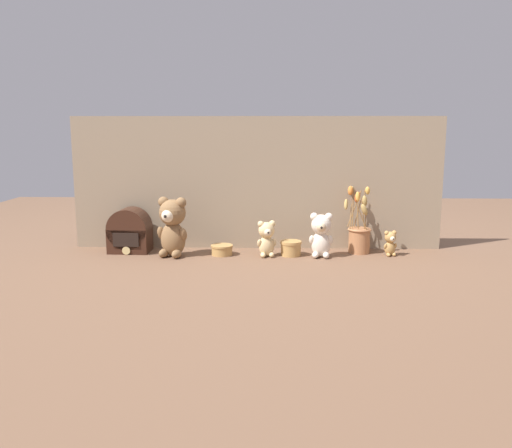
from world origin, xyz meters
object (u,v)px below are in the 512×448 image
at_px(flower_vase, 359,234).
at_px(decorative_tin_short, 291,248).
at_px(teddy_bear_medium, 321,234).
at_px(teddy_bear_tiny, 390,243).
at_px(decorative_tin_tall, 222,250).
at_px(teddy_bear_small, 267,238).
at_px(teddy_bear_large, 172,226).
at_px(vintage_radio, 130,233).

bearing_deg(flower_vase, decorative_tin_short, -168.60).
distance_m(teddy_bear_medium, flower_vase, 0.20).
relative_size(teddy_bear_tiny, flower_vase, 0.37).
height_order(teddy_bear_medium, decorative_tin_tall, teddy_bear_medium).
relative_size(teddy_bear_small, flower_vase, 0.52).
distance_m(teddy_bear_tiny, decorative_tin_tall, 0.76).
bearing_deg(teddy_bear_tiny, decorative_tin_tall, -179.72).
bearing_deg(teddy_bear_large, vintage_radio, 158.97).
bearing_deg(decorative_tin_tall, teddy_bear_medium, -3.88).
bearing_deg(teddy_bear_large, teddy_bear_medium, 0.09).
bearing_deg(teddy_bear_medium, teddy_bear_large, -179.91).
bearing_deg(vintage_radio, decorative_tin_short, -4.25).
xyz_separation_m(teddy_bear_large, decorative_tin_tall, (0.22, 0.03, -0.12)).
height_order(decorative_tin_tall, decorative_tin_short, decorative_tin_short).
xyz_separation_m(teddy_bear_tiny, decorative_tin_tall, (-0.76, -0.00, -0.04)).
distance_m(teddy_bear_small, teddy_bear_tiny, 0.56).
distance_m(teddy_bear_small, decorative_tin_short, 0.12).
bearing_deg(decorative_tin_short, teddy_bear_medium, -11.13).
distance_m(teddy_bear_medium, vintage_radio, 0.88).
height_order(teddy_bear_large, teddy_bear_tiny, teddy_bear_large).
relative_size(teddy_bear_tiny, decorative_tin_short, 1.21).
xyz_separation_m(teddy_bear_tiny, decorative_tin_short, (-0.45, -0.01, -0.03)).
distance_m(teddy_bear_medium, teddy_bear_tiny, 0.32).
height_order(teddy_bear_large, flower_vase, flower_vase).
height_order(teddy_bear_tiny, decorative_tin_short, teddy_bear_tiny).
height_order(vintage_radio, decorative_tin_tall, vintage_radio).
relative_size(teddy_bear_small, decorative_tin_short, 1.71).
height_order(teddy_bear_medium, decorative_tin_short, teddy_bear_medium).
bearing_deg(teddy_bear_large, flower_vase, 6.12).
xyz_separation_m(teddy_bear_large, vintage_radio, (-0.21, 0.08, -0.05)).
height_order(flower_vase, vintage_radio, flower_vase).
distance_m(flower_vase, decorative_tin_short, 0.33).
xyz_separation_m(teddy_bear_medium, vintage_radio, (-0.87, 0.08, -0.01)).
relative_size(teddy_bear_large, decorative_tin_tall, 2.69).
height_order(teddy_bear_large, vintage_radio, teddy_bear_large).
bearing_deg(decorative_tin_short, teddy_bear_large, -177.07).
distance_m(teddy_bear_large, vintage_radio, 0.23).
bearing_deg(teddy_bear_medium, vintage_radio, 174.70).
bearing_deg(flower_vase, teddy_bear_medium, -153.94).
bearing_deg(teddy_bear_small, decorative_tin_tall, 172.87).
bearing_deg(teddy_bear_tiny, teddy_bear_medium, -173.86).
relative_size(teddy_bear_small, vintage_radio, 0.79).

